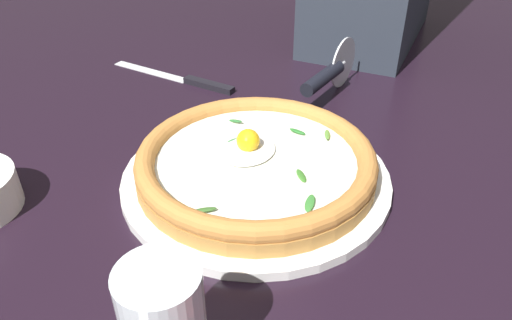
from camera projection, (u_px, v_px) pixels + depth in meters
name	position (u px, v px, depth m)	size (l,w,h in m)	color
ground_plane	(287.00, 190.00, 0.61)	(2.40, 2.40, 0.03)	black
pizza_plate	(256.00, 178.00, 0.60)	(0.32, 0.32, 0.01)	white
pizza	(256.00, 161.00, 0.58)	(0.29, 0.29, 0.05)	#B8803C
pizza_cutter	(329.00, 73.00, 0.77)	(0.17, 0.02, 0.08)	silver
table_knife	(189.00, 80.00, 0.83)	(0.03, 0.25, 0.01)	silver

